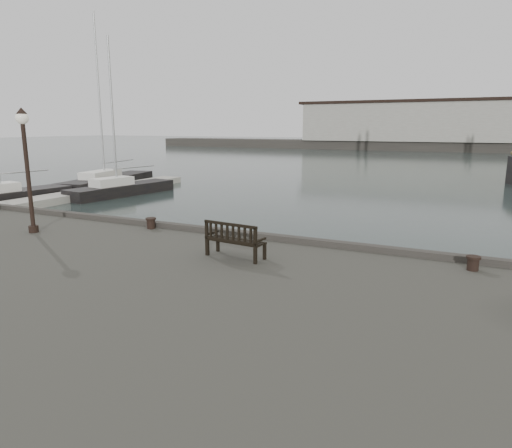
{
  "coord_description": "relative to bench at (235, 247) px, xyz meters",
  "views": [
    {
      "loc": [
        5.61,
        -12.93,
        5.05
      ],
      "look_at": [
        -0.39,
        -0.5,
        2.1
      ],
      "focal_mm": 32.0,
      "sensor_mm": 36.0,
      "label": 1
    }
  ],
  "objects": [
    {
      "name": "pontoon",
      "position": [
        -19.89,
        12.41,
        -1.62
      ],
      "size": [
        2.0,
        24.0,
        0.5
      ],
      "primitive_type": "cube",
      "color": "#A7A59A",
      "rests_on": "ground"
    },
    {
      "name": "ground",
      "position": [
        0.11,
        2.41,
        -1.87
      ],
      "size": [
        400.0,
        400.0,
        0.0
      ],
      "primitive_type": "plane",
      "color": "black",
      "rests_on": "ground"
    },
    {
      "name": "yacht_c",
      "position": [
        -18.2,
        15.8,
        -1.62
      ],
      "size": [
        3.38,
        8.96,
        11.9
      ],
      "rotation": [
        0.0,
        0.0,
        -0.15
      ],
      "color": "black",
      "rests_on": "ground"
    },
    {
      "name": "bollard_left",
      "position": [
        -4.37,
        1.91,
        -0.12
      ],
      "size": [
        0.44,
        0.44,
        0.38
      ],
      "primitive_type": "cylinder",
      "rotation": [
        0.0,
        0.0,
        0.25
      ],
      "color": "black",
      "rests_on": "quay"
    },
    {
      "name": "bollard_right",
      "position": [
        5.85,
        1.57,
        -0.13
      ],
      "size": [
        0.44,
        0.44,
        0.36
      ],
      "primitive_type": "cylinder",
      "rotation": [
        0.0,
        0.0,
        -0.33
      ],
      "color": "black",
      "rests_on": "quay"
    },
    {
      "name": "breakwater",
      "position": [
        -4.45,
        94.41,
        2.43
      ],
      "size": [
        140.0,
        9.5,
        12.2
      ],
      "color": "#383530",
      "rests_on": "ground"
    },
    {
      "name": "yacht_b",
      "position": [
        -23.16,
        19.67,
        -1.62
      ],
      "size": [
        4.45,
        11.55,
        14.75
      ],
      "rotation": [
        0.0,
        0.0,
        0.18
      ],
      "color": "black",
      "rests_on": "ground"
    },
    {
      "name": "yacht_a",
      "position": [
        -22.64,
        9.62,
        -1.63
      ],
      "size": [
        3.23,
        8.59,
        11.65
      ],
      "rotation": [
        0.0,
        0.0,
        -0.12
      ],
      "color": "black",
      "rests_on": "ground"
    },
    {
      "name": "bench",
      "position": [
        0.0,
        0.0,
        0.0
      ],
      "size": [
        1.73,
        0.75,
        0.96
      ],
      "rotation": [
        0.0,
        0.0,
        -0.11
      ],
      "color": "black",
      "rests_on": "quay"
    },
    {
      "name": "lamp_post",
      "position": [
        -7.58,
        -0.27,
        2.32
      ],
      "size": [
        0.41,
        0.41,
        4.1
      ],
      "rotation": [
        0.0,
        0.0,
        0.35
      ],
      "color": "black",
      "rests_on": "quay"
    }
  ]
}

